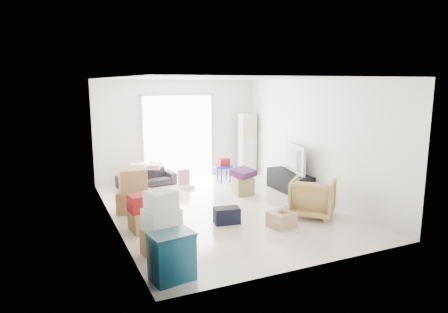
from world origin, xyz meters
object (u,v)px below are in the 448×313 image
at_px(armchair, 313,196).
at_px(storage_bins, 172,256).
at_px(ottoman, 243,186).
at_px(ac_tower, 247,144).
at_px(sofa, 147,175).
at_px(kids_table, 224,165).
at_px(wood_crate, 281,220).
at_px(television, 290,169).
at_px(tv_console, 290,182).

relative_size(armchair, storage_bins, 1.26).
height_order(armchair, ottoman, armchair).
relative_size(ac_tower, ottoman, 4.16).
bearing_deg(sofa, ottoman, -51.16).
distance_m(armchair, ottoman, 2.03).
bearing_deg(kids_table, ac_tower, 29.38).
bearing_deg(wood_crate, kids_table, 82.97).
bearing_deg(sofa, ac_tower, -5.82).
relative_size(ac_tower, storage_bins, 2.65).
relative_size(television, sofa, 0.80).
bearing_deg(wood_crate, sofa, 111.42).
distance_m(tv_console, television, 0.32).
bearing_deg(ac_tower, storage_bins, -126.52).
height_order(armchair, kids_table, armchair).
bearing_deg(tv_console, storage_bins, -141.86).
bearing_deg(kids_table, armchair, -82.00).
xyz_separation_m(ottoman, kids_table, (0.09, 1.32, 0.24)).
bearing_deg(wood_crate, ottoman, 81.19).
distance_m(television, wood_crate, 2.50).
bearing_deg(armchair, tv_console, -62.90).
height_order(tv_console, sofa, sofa).
relative_size(television, wood_crate, 2.80).
xyz_separation_m(television, kids_table, (-1.05, 1.58, -0.11)).
bearing_deg(tv_console, ac_tower, 91.34).
height_order(tv_console, armchair, armchair).
bearing_deg(kids_table, sofa, 168.33).
relative_size(storage_bins, kids_table, 1.04).
relative_size(armchair, ottoman, 1.98).
distance_m(tv_console, sofa, 3.62).
distance_m(ac_tower, ottoman, 2.27).
xyz_separation_m(ac_tower, sofa, (-2.98, -0.15, -0.59)).
distance_m(television, armchair, 1.79).
bearing_deg(wood_crate, armchair, 17.10).
xyz_separation_m(television, armchair, (-0.59, -1.69, -0.15)).
relative_size(sofa, storage_bins, 2.23).
relative_size(ac_tower, television, 1.49).
bearing_deg(television, ac_tower, 14.77).
distance_m(sofa, storage_bins, 5.12).
bearing_deg(storage_bins, tv_console, 38.14).
height_order(tv_console, wood_crate, tv_console).
height_order(television, sofa, television).
height_order(ac_tower, sofa, ac_tower).
xyz_separation_m(television, wood_crate, (-1.48, -1.96, -0.42)).
xyz_separation_m(storage_bins, wood_crate, (2.42, 1.10, -0.19)).
distance_m(armchair, kids_table, 3.30).
height_order(tv_console, kids_table, kids_table).
bearing_deg(ottoman, tv_console, -12.58).
distance_m(ottoman, wood_crate, 2.24).
relative_size(kids_table, wood_crate, 1.53).
relative_size(ottoman, kids_table, 0.66).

